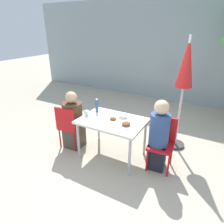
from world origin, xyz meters
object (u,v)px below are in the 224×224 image
Objects in this scene: chair_left at (69,124)px; salad_bowl at (123,116)px; person_right at (159,137)px; person_left at (73,122)px; closed_umbrella at (185,71)px; drinking_cup at (87,113)px; chair_right at (162,139)px; bottle at (97,106)px.

salad_bowl is (0.96, 0.35, 0.25)m from chair_left.
person_left is at bearing -0.24° from person_right.
salad_bowl is at bearing 10.74° from person_left.
person_left is 0.99m from salad_bowl.
salad_bowl is at bearing -139.34° from closed_umbrella.
closed_umbrella is at bearing -104.66° from person_right.
person_right is 7.22× the size of salad_bowl.
person_left is 0.40m from drinking_cup.
person_left is at bearing 2.51° from chair_right.
salad_bowl is (0.92, 0.26, 0.23)m from person_left.
person_left is at bearing -148.07° from bottle.
chair_left is at bearing -163.79° from drinking_cup.
bottle is 0.25m from drinking_cup.
closed_umbrella reaches higher than bottle.
person_left reaches higher than salad_bowl.
chair_left reaches higher than drinking_cup.
closed_umbrella reaches higher than person_left.
closed_umbrella is at bearing 33.61° from drinking_cup.
chair_right is at bearing 5.55° from chair_left.
chair_right is 0.72× the size of person_right.
person_left is 2.23m from closed_umbrella.
person_left is at bearing 58.09° from chair_left.
bottle is (0.43, 0.33, 0.35)m from chair_left.
chair_left is 5.17× the size of salad_bowl.
bottle is at bearing -5.92° from chair_right.
salad_bowl is (-0.70, 0.11, 0.17)m from person_right.
person_left is 1.31× the size of chair_right.
closed_umbrella is 1.68m from bottle.
drinking_cup is at bearing -146.39° from closed_umbrella.
person_right is 1.24m from closed_umbrella.
closed_umbrella is 1.33m from salad_bowl.
person_left is 4.38× the size of bottle.
closed_umbrella is at bearing -102.50° from chair_right.
closed_umbrella is 1.87m from drinking_cup.
person_right reaches higher than salad_bowl.
chair_left is 1.00× the size of chair_right.
person_right is at bearing -4.31° from bottle.
person_left reaches higher than drinking_cup.
bottle is 1.55× the size of salad_bowl.
person_left is 6.76× the size of salad_bowl.
person_right is (1.62, 0.15, 0.06)m from person_left.
chair_right is at bearing 2.99° from person_left.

